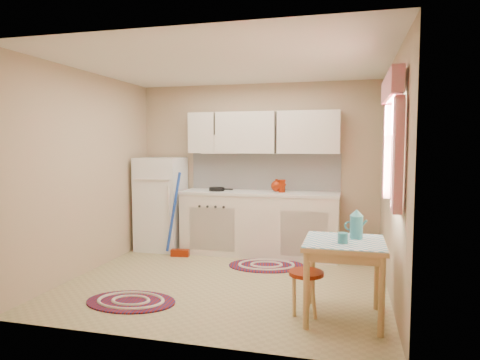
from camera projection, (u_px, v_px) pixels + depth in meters
The scene contains 14 objects.
room_shell at pixel (245, 145), 5.07m from camera, with size 3.64×3.60×2.52m.
fridge at pixel (161, 204), 6.51m from camera, with size 0.65×0.60×1.40m, color white.
broom at pixel (180, 215), 6.07m from camera, with size 0.28×0.12×1.20m, color #1C41B2, non-canonical shape.
base_cabinets at pixel (259, 224), 6.20m from camera, with size 2.25×0.60×0.88m, color beige.
countertop at pixel (260, 193), 6.16m from camera, with size 2.27×0.62×0.04m, color silver.
frying_pan at pixel (217, 189), 6.26m from camera, with size 0.23×0.23×0.05m, color black.
red_kettle at pixel (276, 186), 6.09m from camera, with size 0.18×0.16×0.18m, color maroon, non-canonical shape.
red_canister at pixel (282, 187), 6.07m from camera, with size 0.10×0.10×0.16m, color maroon.
table at pixel (344, 280), 3.91m from camera, with size 0.72×0.72×0.72m, color tan.
stool at pixel (306, 293), 3.99m from camera, with size 0.33×0.33×0.42m, color maroon.
coffee_pot at pixel (356, 224), 3.95m from camera, with size 0.15×0.13×0.29m, color teal, non-canonical shape.
mug at pixel (343, 238), 3.78m from camera, with size 0.09×0.09×0.10m, color teal.
rug_center at pixel (266, 265), 5.63m from camera, with size 0.99×0.66×0.02m, color maroon, non-canonical shape.
rug_left at pixel (131, 302), 4.33m from camera, with size 0.93×0.62×0.02m, color maroon, non-canonical shape.
Camera 1 is at (1.37, -4.70, 1.60)m, focal length 32.00 mm.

